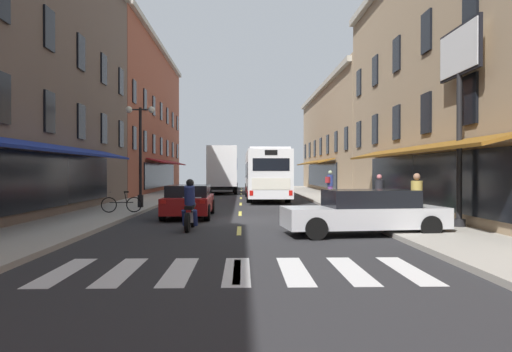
# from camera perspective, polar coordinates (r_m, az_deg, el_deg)

# --- Properties ---
(ground_plane) EXTENTS (34.80, 80.00, 0.10)m
(ground_plane) POSITION_cam_1_polar(r_m,az_deg,el_deg) (19.69, -1.86, -5.17)
(ground_plane) COLOR #28282B
(lane_centre_dashes) EXTENTS (0.14, 73.90, 0.01)m
(lane_centre_dashes) POSITION_cam_1_polar(r_m,az_deg,el_deg) (19.44, -1.86, -5.09)
(lane_centre_dashes) COLOR #DBCC4C
(lane_centre_dashes) RESTS_ON ground
(crosswalk_near) EXTENTS (7.10, 2.80, 0.01)m
(crosswalk_near) POSITION_cam_1_polar(r_m,az_deg,el_deg) (9.78, -2.18, -10.71)
(crosswalk_near) COLOR silver
(crosswalk_near) RESTS_ON ground
(sidewalk_left) EXTENTS (3.00, 80.00, 0.14)m
(sidewalk_left) POSITION_cam_1_polar(r_m,az_deg,el_deg) (20.57, -18.58, -4.62)
(sidewalk_left) COLOR #A39E93
(sidewalk_left) RESTS_ON ground
(sidewalk_right) EXTENTS (3.00, 80.00, 0.14)m
(sidewalk_right) POSITION_cam_1_polar(r_m,az_deg,el_deg) (20.51, 14.91, -4.62)
(sidewalk_right) COLOR #A39E93
(sidewalk_right) RESTS_ON ground
(billboard_sign) EXTENTS (0.40, 2.91, 6.41)m
(billboard_sign) POSITION_cam_1_polar(r_m,az_deg,el_deg) (17.58, 22.15, 10.69)
(billboard_sign) COLOR black
(billboard_sign) RESTS_ON sidewalk_right
(transit_bus) EXTENTS (2.70, 11.70, 3.31)m
(transit_bus) POSITION_cam_1_polar(r_m,az_deg,el_deg) (33.66, 1.09, 0.25)
(transit_bus) COLOR white
(transit_bus) RESTS_ON ground
(box_truck) EXTENTS (2.68, 7.38, 3.94)m
(box_truck) POSITION_cam_1_polar(r_m,az_deg,el_deg) (42.68, -3.90, 0.71)
(box_truck) COLOR #B21E19
(box_truck) RESTS_ON ground
(sedan_near) EXTENTS (2.01, 4.71, 1.46)m
(sedan_near) POSITION_cam_1_polar(r_m,az_deg,el_deg) (54.08, -3.17, -0.69)
(sedan_near) COLOR #144723
(sedan_near) RESTS_ON ground
(sedan_mid) EXTENTS (1.95, 4.69, 1.34)m
(sedan_mid) POSITION_cam_1_polar(r_m,az_deg,el_deg) (21.00, -7.63, -2.80)
(sedan_mid) COLOR maroon
(sedan_mid) RESTS_ON ground
(sedan_far) EXTENTS (4.95, 2.33, 1.35)m
(sedan_far) POSITION_cam_1_polar(r_m,az_deg,el_deg) (15.34, 12.35, -4.04)
(sedan_far) COLOR silver
(sedan_far) RESTS_ON ground
(motorcycle_rider) EXTENTS (0.62, 2.07, 1.66)m
(motorcycle_rider) POSITION_cam_1_polar(r_m,az_deg,el_deg) (16.48, -7.51, -3.64)
(motorcycle_rider) COLOR black
(motorcycle_rider) RESTS_ON ground
(bicycle_near) EXTENTS (1.70, 0.48, 0.91)m
(bicycle_near) POSITION_cam_1_polar(r_m,az_deg,el_deg) (22.31, -15.03, -3.09)
(bicycle_near) COLOR black
(bicycle_near) RESTS_ON sidewalk_left
(pedestrian_near) EXTENTS (0.50, 0.49, 1.82)m
(pedestrian_near) POSITION_cam_1_polar(r_m,az_deg,el_deg) (30.39, 8.42, -0.97)
(pedestrian_near) COLOR #66387F
(pedestrian_near) RESTS_ON sidewalk_right
(pedestrian_mid) EXTENTS (0.36, 0.36, 1.64)m
(pedestrian_mid) POSITION_cam_1_polar(r_m,az_deg,el_deg) (21.54, 13.85, -1.95)
(pedestrian_mid) COLOR #33663F
(pedestrian_mid) RESTS_ON sidewalk_right
(pedestrian_far) EXTENTS (0.36, 0.36, 1.71)m
(pedestrian_far) POSITION_cam_1_polar(r_m,az_deg,el_deg) (16.81, 17.81, -2.52)
(pedestrian_far) COLOR #B29947
(pedestrian_far) RESTS_ON sidewalk_right
(street_lamp_twin) EXTENTS (1.42, 0.32, 4.96)m
(street_lamp_twin) POSITION_cam_1_polar(r_m,az_deg,el_deg) (25.30, -13.01, 2.77)
(street_lamp_twin) COLOR black
(street_lamp_twin) RESTS_ON sidewalk_left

